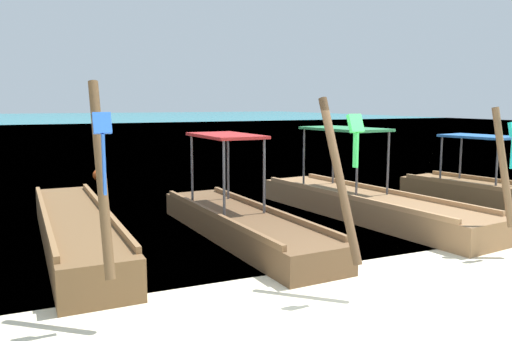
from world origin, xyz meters
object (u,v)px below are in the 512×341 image
(longtail_boat_green_ribbon, at_px, (242,222))
(mooring_buoy_near, at_px, (99,175))
(longtail_boat_blue_ribbon, at_px, (76,230))
(longtail_boat_violet_ribbon, at_px, (500,196))
(longtail_boat_turquoise_ribbon, at_px, (366,204))

(longtail_boat_green_ribbon, xyz_separation_m, mooring_buoy_near, (-1.59, 8.60, -0.12))
(longtail_boat_blue_ribbon, distance_m, longtail_boat_green_ribbon, 3.04)
(longtail_boat_blue_ribbon, relative_size, mooring_buoy_near, 17.90)
(mooring_buoy_near, bearing_deg, longtail_boat_blue_ribbon, -99.83)
(longtail_boat_violet_ribbon, bearing_deg, mooring_buoy_near, 133.60)
(longtail_boat_blue_ribbon, height_order, longtail_boat_violet_ribbon, longtail_boat_blue_ribbon)
(longtail_boat_violet_ribbon, bearing_deg, longtail_boat_green_ribbon, 178.74)
(mooring_buoy_near, bearing_deg, longtail_boat_violet_ribbon, -46.40)
(longtail_boat_green_ribbon, distance_m, longtail_boat_violet_ribbon, 6.75)
(longtail_boat_turquoise_ribbon, bearing_deg, longtail_boat_green_ribbon, -172.08)
(mooring_buoy_near, bearing_deg, longtail_boat_turquoise_ribbon, -59.33)
(longtail_boat_blue_ribbon, distance_m, mooring_buoy_near, 8.07)
(longtail_boat_green_ribbon, distance_m, mooring_buoy_near, 8.75)
(longtail_boat_blue_ribbon, height_order, mooring_buoy_near, longtail_boat_blue_ribbon)
(longtail_boat_green_ribbon, bearing_deg, longtail_boat_turquoise_ribbon, 7.92)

